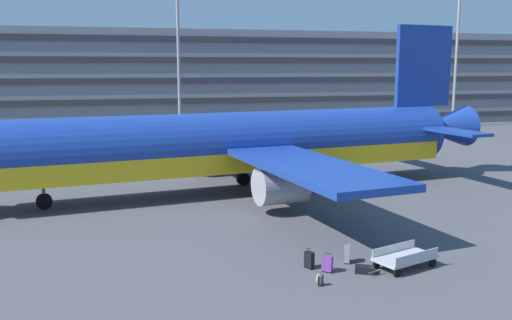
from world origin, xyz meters
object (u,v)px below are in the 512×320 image
airliner (240,145)px  suitcase_large (327,264)px  backpack_orange (319,280)px  suitcase_silver (365,270)px  suitcase_upright (309,260)px  suitcase_purple (347,253)px  baggage_cart (405,258)px

airliner → suitcase_large: bearing=-90.1°
backpack_orange → suitcase_silver: bearing=19.4°
suitcase_silver → suitcase_large: 1.50m
suitcase_large → airliner: bearing=89.9°
suitcase_upright → suitcase_large: suitcase_upright is taller
suitcase_silver → backpack_orange: backpack_orange is taller
suitcase_large → backpack_orange: suitcase_large is taller
suitcase_purple → suitcase_silver: (0.21, -1.25, -0.28)m
airliner → backpack_orange: 16.72m
suitcase_upright → baggage_cart: bearing=-13.7°
suitcase_silver → suitcase_large: size_ratio=1.15×
suitcase_upright → suitcase_purple: suitcase_purple is taller
suitcase_upright → backpack_orange: (-0.26, -1.82, -0.14)m
suitcase_upright → suitcase_purple: (1.76, 0.22, 0.04)m
suitcase_purple → airliner: bearing=94.7°
backpack_orange → suitcase_upright: bearing=81.7°
suitcase_upright → baggage_cart: 3.91m
suitcase_upright → suitcase_large: 0.80m
airliner → backpack_orange: bearing=-92.9°
airliner → suitcase_purple: bearing=-85.3°
suitcase_upright → suitcase_purple: bearing=7.1°
suitcase_silver → baggage_cart: baggage_cart is taller
airliner → suitcase_silver: (1.39, -15.67, -2.96)m
baggage_cart → airliner: bearing=101.7°
suitcase_purple → baggage_cart: bearing=-29.2°
suitcase_purple → suitcase_large: suitcase_purple is taller
suitcase_large → baggage_cart: size_ratio=0.23×
suitcase_large → baggage_cart: baggage_cart is taller
baggage_cart → suitcase_silver: bearing=-176.6°
airliner → baggage_cart: bearing=-78.3°
suitcase_upright → backpack_orange: bearing=-98.3°
suitcase_large → suitcase_upright: bearing=134.0°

